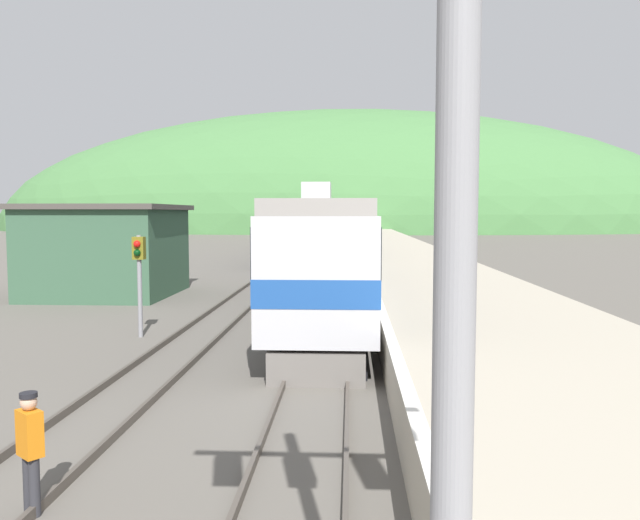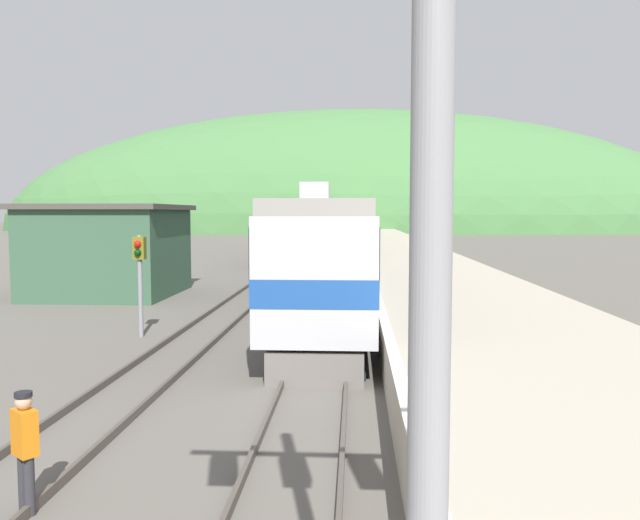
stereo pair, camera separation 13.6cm
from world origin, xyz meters
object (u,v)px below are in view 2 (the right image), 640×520
at_px(siding_train, 307,234).
at_px(track_worker, 25,445).
at_px(carriage_fourth, 349,224).
at_px(carriage_fifth, 350,222).
at_px(express_train_lead_car, 331,255).
at_px(signal_post_siding, 140,264).
at_px(carriage_third, 347,228).
at_px(carriage_second, 343,235).

xyz_separation_m(siding_train, track_worker, (0.65, -56.45, -0.90)).
bearing_deg(siding_train, carriage_fourth, 82.08).
distance_m(carriage_fourth, carriage_fifth, 23.34).
relative_size(siding_train, track_worker, 27.52).
height_order(express_train_lead_car, carriage_fifth, express_train_lead_car).
bearing_deg(track_worker, carriage_fourth, 87.74).
bearing_deg(carriage_fourth, siding_train, -97.92).
bearing_deg(express_train_lead_car, signal_post_siding, -142.26).
bearing_deg(express_train_lead_car, carriage_fourth, 90.00).
relative_size(carriage_third, siding_train, 0.50).
xyz_separation_m(carriage_fourth, track_worker, (-3.37, -85.35, -1.40)).
bearing_deg(siding_train, express_train_lead_car, -84.31).
relative_size(express_train_lead_car, carriage_fourth, 0.91).
bearing_deg(express_train_lead_car, track_worker, -101.85).
relative_size(carriage_third, signal_post_siding, 6.95).
bearing_deg(track_worker, signal_post_siding, 102.20).
bearing_deg(carriage_third, track_worker, -93.11).
bearing_deg(carriage_third, carriage_fifth, 90.00).
height_order(express_train_lead_car, carriage_third, express_train_lead_car).
relative_size(carriage_fourth, siding_train, 0.50).
relative_size(express_train_lead_car, signal_post_siding, 6.34).
bearing_deg(signal_post_siding, carriage_third, 83.38).
bearing_deg(signal_post_siding, carriage_fourth, 85.46).
bearing_deg(carriage_fourth, carriage_second, -90.00).
xyz_separation_m(express_train_lead_car, carriage_fourth, (0.00, 69.28, -0.01)).
bearing_deg(express_train_lead_car, carriage_second, 90.00).
distance_m(carriage_third, track_worker, 62.12).
xyz_separation_m(express_train_lead_car, carriage_fifth, (0.00, 92.62, -0.01)).
bearing_deg(carriage_fifth, carriage_third, -90.00).
height_order(carriage_fourth, carriage_fifth, same).
distance_m(express_train_lead_car, carriage_third, 45.94).
relative_size(express_train_lead_car, siding_train, 0.46).
height_order(express_train_lead_car, siding_train, express_train_lead_car).
bearing_deg(carriage_fourth, carriage_fifth, 90.00).
height_order(express_train_lead_car, carriage_second, express_train_lead_car).
height_order(carriage_third, siding_train, carriage_third).
distance_m(express_train_lead_car, carriage_fifth, 92.62).
bearing_deg(signal_post_siding, carriage_fifth, 86.55).
height_order(carriage_fifth, siding_train, carriage_fifth).
distance_m(carriage_second, signal_post_siding, 27.77).
bearing_deg(signal_post_siding, track_worker, -77.80).
distance_m(carriage_third, carriage_fifth, 46.68).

